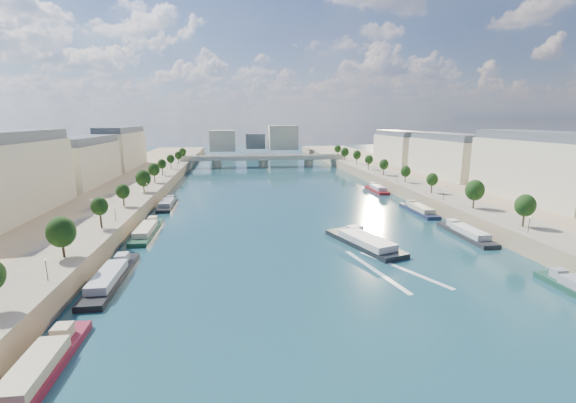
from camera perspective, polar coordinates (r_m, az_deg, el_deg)
name	(u,v)px	position (r m, az deg, el deg)	size (l,w,h in m)	color
ground	(289,209)	(143.28, 0.16, -1.14)	(700.00, 700.00, 0.00)	#0B2833
quay_left	(83,209)	(150.90, -28.04, -0.93)	(44.00, 520.00, 5.00)	#9E8460
quay_right	(469,197)	(168.34, 25.22, 0.57)	(44.00, 520.00, 5.00)	#9E8460
pave_left	(128,200)	(145.84, -22.61, 0.18)	(14.00, 520.00, 0.10)	gray
pave_right	(434,192)	(160.23, 20.80, 1.33)	(14.00, 520.00, 0.10)	gray
trees_left	(134,184)	(146.30, -21.83, 2.45)	(4.80, 268.80, 8.26)	#382B1E
trees_right	(418,175)	(167.21, 18.71, 3.79)	(4.80, 268.80, 8.26)	#382B1E
lamps_left	(134,198)	(134.69, -21.91, 0.50)	(0.36, 200.36, 4.28)	black
lamps_right	(417,183)	(162.07, 18.63, 2.59)	(0.36, 200.36, 4.28)	black
buildings_left	(54,165)	(164.66, -31.37, 4.64)	(16.00, 226.00, 23.20)	beige
buildings_right	(484,159)	(183.53, 27.03, 5.68)	(16.00, 226.00, 23.20)	beige
skyline	(259,139)	(358.79, -4.25, 9.21)	(79.00, 42.00, 22.00)	beige
bridge	(263,160)	(269.57, -3.67, 6.20)	(112.00, 12.00, 8.15)	#C1B79E
tour_barge	(364,242)	(104.35, 11.24, -5.93)	(15.54, 27.44, 3.69)	black
wake	(389,269)	(90.07, 14.67, -9.70)	(15.72, 25.72, 0.04)	silver
moored_barges_left	(115,273)	(91.12, -24.29, -9.61)	(5.00, 157.03, 3.60)	#181B36
moored_barges_right	(479,240)	(116.84, 26.41, -5.10)	(5.00, 169.17, 3.60)	black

